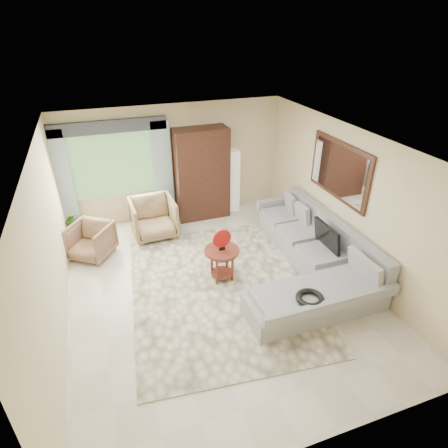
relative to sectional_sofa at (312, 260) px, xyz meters
name	(u,v)px	position (x,y,z in m)	size (l,w,h in m)	color
ground	(217,287)	(-1.78, 0.18, -0.28)	(6.00, 6.00, 0.00)	silver
area_rug	(219,287)	(-1.75, 0.16, -0.27)	(3.00, 4.00, 0.02)	#F5ECC2
sectional_sofa	(312,260)	(0.00, 0.00, 0.00)	(2.30, 3.46, 0.90)	#A7AAB0
tv_screen	(327,236)	(0.27, 0.03, 0.44)	(0.06, 0.74, 0.48)	black
garden_hose	(310,298)	(-0.78, -1.18, 0.26)	(0.43, 0.43, 0.09)	black
coffee_table	(222,264)	(-1.62, 0.39, 0.04)	(0.62, 0.62, 0.62)	#532416
red_disc	(222,239)	(-1.62, 0.39, 0.57)	(0.34, 0.34, 0.03)	#A81310
armchair_left	(91,241)	(-3.80, 1.95, 0.07)	(0.74, 0.77, 0.70)	#967252
armchair_right	(153,218)	(-2.49, 2.34, 0.14)	(0.90, 0.93, 0.84)	#987C53
potted_plant	(74,224)	(-4.12, 2.91, 0.00)	(0.51, 0.44, 0.57)	#999999
armoire	(202,174)	(-1.23, 2.90, 0.77)	(1.20, 0.55, 2.10)	black
floor_lamp	(233,181)	(-0.43, 2.96, 0.47)	(0.24, 0.24, 1.50)	silver
window	(113,166)	(-3.13, 3.15, 1.12)	(1.80, 0.04, 1.40)	#669E59
curtain_left	(63,184)	(-4.18, 3.06, 0.87)	(0.40, 0.08, 2.30)	#9EB7CC
curtain_right	(163,172)	(-2.08, 3.06, 0.87)	(0.40, 0.08, 2.30)	#9EB7CC
valance	(107,127)	(-3.13, 3.08, 1.97)	(2.40, 0.12, 0.26)	#1E232D
wall_mirror	(339,171)	(0.68, 0.53, 1.47)	(0.05, 1.70, 1.05)	black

